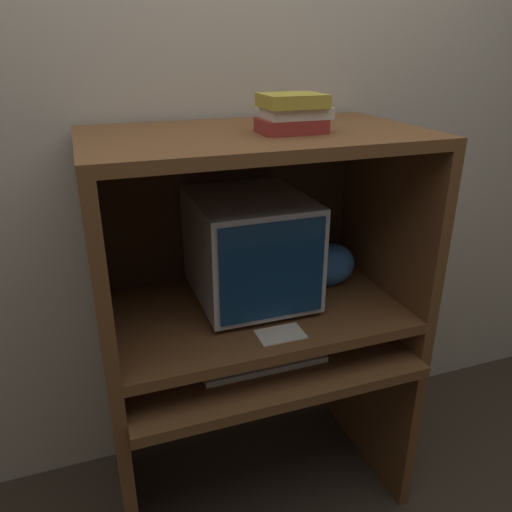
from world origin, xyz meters
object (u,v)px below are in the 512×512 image
mouse (336,343)px  book_stack (293,113)px  snack_bag (329,264)px  keyboard (262,359)px  crt_monitor (251,247)px

mouse → book_stack: (-0.16, 0.07, 0.77)m
mouse → snack_bag: bearing=72.1°
keyboard → mouse: (0.27, -0.00, 0.00)m
mouse → book_stack: size_ratio=0.33×
crt_monitor → snack_bag: (0.31, 0.01, -0.11)m
crt_monitor → mouse: crt_monitor is taller
crt_monitor → mouse: 0.45m
book_stack → snack_bag: bearing=30.8°
crt_monitor → keyboard: bearing=-99.1°
mouse → snack_bag: snack_bag is taller
crt_monitor → keyboard: crt_monitor is taller
mouse → book_stack: book_stack is taller
keyboard → book_stack: (0.12, 0.07, 0.77)m
mouse → keyboard: bearing=179.2°
crt_monitor → book_stack: bearing=-55.2°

